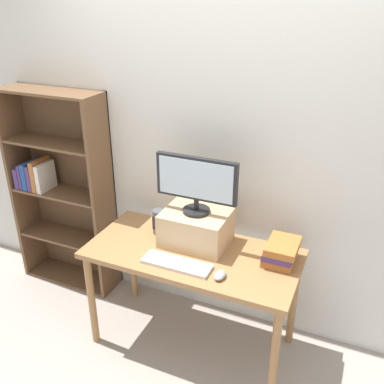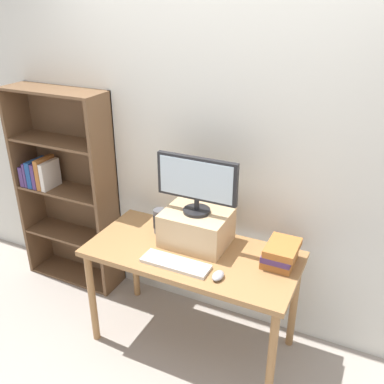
{
  "view_description": "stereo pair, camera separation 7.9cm",
  "coord_description": "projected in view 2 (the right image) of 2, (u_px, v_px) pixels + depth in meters",
  "views": [
    {
      "loc": [
        0.92,
        -2.11,
        2.26
      ],
      "look_at": [
        -0.02,
        0.05,
        1.15
      ],
      "focal_mm": 40.0,
      "sensor_mm": 36.0,
      "label": 1
    },
    {
      "loc": [
        0.99,
        -2.08,
        2.26
      ],
      "look_at": [
        -0.02,
        0.05,
        1.15
      ],
      "focal_mm": 40.0,
      "sensor_mm": 36.0,
      "label": 2
    }
  ],
  "objects": [
    {
      "name": "desk",
      "position": [
        192.0,
        263.0,
        2.76
      ],
      "size": [
        1.36,
        0.64,
        0.75
      ],
      "color": "#9E7042",
      "rests_on": "ground_plane"
    },
    {
      "name": "book_stack",
      "position": [
        281.0,
        254.0,
        2.58
      ],
      "size": [
        0.2,
        0.25,
        0.14
      ],
      "color": "#AD662D",
      "rests_on": "desk"
    },
    {
      "name": "computer_monitor",
      "position": [
        197.0,
        182.0,
        2.64
      ],
      "size": [
        0.53,
        0.18,
        0.37
      ],
      "color": "black",
      "rests_on": "riser_box"
    },
    {
      "name": "keyboard",
      "position": [
        176.0,
        263.0,
        2.59
      ],
      "size": [
        0.43,
        0.14,
        0.02
      ],
      "color": "silver",
      "rests_on": "desk"
    },
    {
      "name": "ground_plane",
      "position": [
        192.0,
        340.0,
        3.05
      ],
      "size": [
        12.0,
        12.0,
        0.0
      ],
      "primitive_type": "plane",
      "color": "#9E9389"
    },
    {
      "name": "bookshelf_unit",
      "position": [
        65.0,
        187.0,
        3.43
      ],
      "size": [
        0.82,
        0.28,
        1.62
      ],
      "color": "brown",
      "rests_on": "ground_plane"
    },
    {
      "name": "desk_speaker",
      "position": [
        160.0,
        221.0,
        2.91
      ],
      "size": [
        0.08,
        0.09,
        0.17
      ],
      "color": "#4C4C51",
      "rests_on": "desk"
    },
    {
      "name": "computer_mouse",
      "position": [
        218.0,
        276.0,
        2.47
      ],
      "size": [
        0.06,
        0.1,
        0.04
      ],
      "color": "#99999E",
      "rests_on": "desk"
    },
    {
      "name": "back_wall",
      "position": [
        221.0,
        149.0,
        2.86
      ],
      "size": [
        7.0,
        0.08,
        2.6
      ],
      "color": "silver",
      "rests_on": "ground_plane"
    },
    {
      "name": "riser_box",
      "position": [
        197.0,
        227.0,
        2.78
      ],
      "size": [
        0.42,
        0.34,
        0.23
      ],
      "color": "tan",
      "rests_on": "desk"
    }
  ]
}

